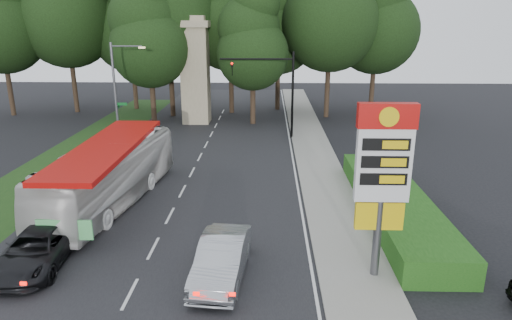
{
  "coord_description": "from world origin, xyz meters",
  "views": [
    {
      "loc": [
        5.02,
        -13.87,
        9.6
      ],
      "look_at": [
        4.34,
        10.26,
        2.2
      ],
      "focal_mm": 32.0,
      "sensor_mm": 36.0,
      "label": 1
    }
  ],
  "objects_px": {
    "sedan_silver": "(222,259)",
    "monument": "(195,70)",
    "traffic_signal_mast": "(277,83)",
    "streetlight_signs": "(117,88)",
    "gas_station_pylon": "(383,169)",
    "suv_charcoal": "(37,249)",
    "transit_bus": "(110,174)"
  },
  "relations": [
    {
      "from": "gas_station_pylon",
      "to": "transit_bus",
      "type": "distance_m",
      "value": 14.85
    },
    {
      "from": "sedan_silver",
      "to": "suv_charcoal",
      "type": "height_order",
      "value": "sedan_silver"
    },
    {
      "from": "gas_station_pylon",
      "to": "streetlight_signs",
      "type": "xyz_separation_m",
      "value": [
        -16.19,
        20.01,
        -0.01
      ]
    },
    {
      "from": "streetlight_signs",
      "to": "sedan_silver",
      "type": "height_order",
      "value": "streetlight_signs"
    },
    {
      "from": "transit_bus",
      "to": "sedan_silver",
      "type": "xyz_separation_m",
      "value": [
        6.76,
        -7.39,
        -0.85
      ]
    },
    {
      "from": "sedan_silver",
      "to": "suv_charcoal",
      "type": "distance_m",
      "value": 7.65
    },
    {
      "from": "monument",
      "to": "transit_bus",
      "type": "distance_m",
      "value": 21.17
    },
    {
      "from": "traffic_signal_mast",
      "to": "monument",
      "type": "height_order",
      "value": "monument"
    },
    {
      "from": "gas_station_pylon",
      "to": "streetlight_signs",
      "type": "relative_size",
      "value": 0.86
    },
    {
      "from": "traffic_signal_mast",
      "to": "sedan_silver",
      "type": "distance_m",
      "value": 22.69
    },
    {
      "from": "transit_bus",
      "to": "monument",
      "type": "bearing_deg",
      "value": 93.75
    },
    {
      "from": "suv_charcoal",
      "to": "transit_bus",
      "type": "bearing_deg",
      "value": 79.22
    },
    {
      "from": "streetlight_signs",
      "to": "transit_bus",
      "type": "height_order",
      "value": "streetlight_signs"
    },
    {
      "from": "gas_station_pylon",
      "to": "streetlight_signs",
      "type": "height_order",
      "value": "streetlight_signs"
    },
    {
      "from": "sedan_silver",
      "to": "suv_charcoal",
      "type": "relative_size",
      "value": 0.95
    },
    {
      "from": "monument",
      "to": "transit_bus",
      "type": "xyz_separation_m",
      "value": [
        -1.5,
        -20.84,
        -3.44
      ]
    },
    {
      "from": "transit_bus",
      "to": "sedan_silver",
      "type": "distance_m",
      "value": 10.05
    },
    {
      "from": "sedan_silver",
      "to": "monument",
      "type": "bearing_deg",
      "value": 105.62
    },
    {
      "from": "traffic_signal_mast",
      "to": "streetlight_signs",
      "type": "xyz_separation_m",
      "value": [
        -12.67,
        -1.99,
        -0.23
      ]
    },
    {
      "from": "gas_station_pylon",
      "to": "traffic_signal_mast",
      "type": "distance_m",
      "value": 22.29
    },
    {
      "from": "suv_charcoal",
      "to": "sedan_silver",
      "type": "bearing_deg",
      "value": -8.97
    },
    {
      "from": "gas_station_pylon",
      "to": "traffic_signal_mast",
      "type": "height_order",
      "value": "traffic_signal_mast"
    },
    {
      "from": "streetlight_signs",
      "to": "monument",
      "type": "distance_m",
      "value": 9.44
    },
    {
      "from": "gas_station_pylon",
      "to": "traffic_signal_mast",
      "type": "relative_size",
      "value": 0.95
    },
    {
      "from": "gas_station_pylon",
      "to": "sedan_silver",
      "type": "relative_size",
      "value": 1.39
    },
    {
      "from": "transit_bus",
      "to": "sedan_silver",
      "type": "relative_size",
      "value": 2.43
    },
    {
      "from": "transit_bus",
      "to": "streetlight_signs",
      "type": "bearing_deg",
      "value": 113.06
    },
    {
      "from": "streetlight_signs",
      "to": "transit_bus",
      "type": "relative_size",
      "value": 0.67
    },
    {
      "from": "streetlight_signs",
      "to": "suv_charcoal",
      "type": "distance_m",
      "value": 20.04
    },
    {
      "from": "monument",
      "to": "traffic_signal_mast",
      "type": "bearing_deg",
      "value": -38.0
    },
    {
      "from": "streetlight_signs",
      "to": "monument",
      "type": "bearing_deg",
      "value": 58.03
    },
    {
      "from": "gas_station_pylon",
      "to": "monument",
      "type": "distance_m",
      "value": 30.17
    }
  ]
}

